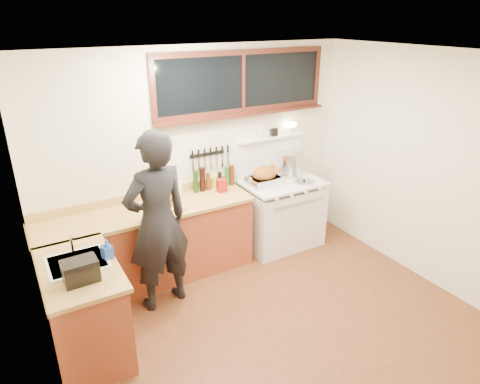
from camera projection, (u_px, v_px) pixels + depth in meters
ground_plane at (278, 327)px, 4.30m from camera, size 4.00×3.50×0.02m
room_shell at (285, 172)px, 3.66m from camera, size 4.10×3.60×2.65m
counter_back at (150, 245)px, 4.91m from camera, size 2.44×0.64×1.00m
counter_left at (84, 310)px, 3.83m from camera, size 0.64×1.09×0.90m
sink_unit at (78, 268)px, 3.75m from camera, size 0.50×0.45×0.37m
vintage_stove at (281, 211)px, 5.70m from camera, size 1.02×0.74×1.57m
back_window at (243, 89)px, 5.15m from camera, size 2.32×0.13×0.77m
left_doorway at (59, 348)px, 2.51m from camera, size 0.02×1.04×2.17m
knife_strip at (209, 155)px, 5.22m from camera, size 0.52×0.03×0.28m
man at (157, 223)px, 4.30m from camera, size 0.77×0.57×1.92m
soap_bottle at (107, 249)px, 3.75m from camera, size 0.10×0.10×0.19m
toaster at (80, 271)px, 3.44m from camera, size 0.28×0.20×0.19m
cutting_board at (163, 203)px, 4.75m from camera, size 0.46×0.35×0.15m
roast_turkey at (265, 177)px, 5.40m from camera, size 0.45×0.32×0.24m
stockpot at (290, 164)px, 5.69m from camera, size 0.45×0.45×0.32m
saucepan at (278, 169)px, 5.79m from camera, size 0.20×0.28×0.11m
pot_lid at (304, 182)px, 5.48m from camera, size 0.29×0.29×0.04m
coffee_tin at (222, 186)px, 5.18m from camera, size 0.11×0.09×0.16m
pitcher at (178, 188)px, 5.09m from camera, size 0.10×0.10×0.17m
bottle_cluster at (213, 179)px, 5.25m from camera, size 0.56×0.07×0.30m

